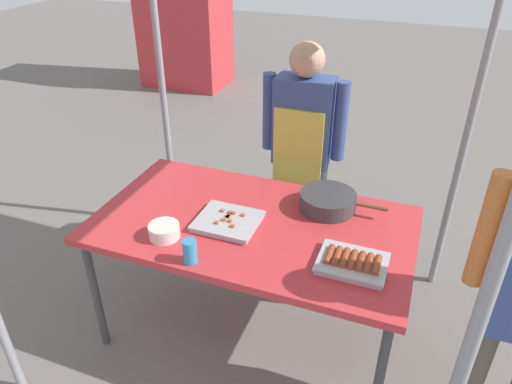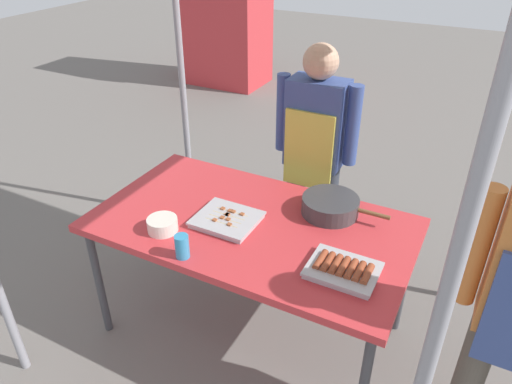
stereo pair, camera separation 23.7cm
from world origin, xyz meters
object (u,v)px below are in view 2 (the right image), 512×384
Objects in this scene: cooking_wok at (331,205)px; drink_cup_near_edge at (182,246)px; tray_meat_skewers at (227,220)px; condiment_bowl at (163,225)px; tray_grilled_sausages at (343,270)px; neighbor_stall_left at (224,4)px; vendor_woman at (315,146)px; stall_table at (251,230)px.

drink_cup_near_edge is (-0.47, -0.65, 0.01)m from cooking_wok.
condiment_bowl reaches higher than tray_meat_skewers.
tray_grilled_sausages is at bearing 6.39° from condiment_bowl.
drink_cup_near_edge is at bearing -61.61° from neighbor_stall_left.
drink_cup_near_edge reaches higher than cooking_wok.
condiment_bowl is at bearing -173.61° from tray_grilled_sausages.
drink_cup_near_edge is at bearing 80.47° from vendor_woman.
tray_meat_skewers is (-0.64, 0.11, -0.01)m from tray_grilled_sausages.
vendor_woman is at bearing 86.72° from stall_table.
stall_table is 0.45m from condiment_bowl.
tray_meat_skewers is at bearing -59.21° from neighbor_stall_left.
stall_table is 0.57m from tray_grilled_sausages.
neighbor_stall_left is (-2.34, 3.92, 0.25)m from tray_meat_skewers.
condiment_bowl is (-0.68, -0.52, -0.01)m from cooking_wok.
vendor_woman is (0.19, 1.13, 0.06)m from drink_cup_near_edge.
vendor_woman is at bearing 79.37° from tray_meat_skewers.
condiment_bowl reaches higher than tray_grilled_sausages.
cooking_wok is at bearing 53.93° from drink_cup_near_edge.
tray_grilled_sausages is at bearing -9.32° from tray_meat_skewers.
drink_cup_near_edge is 0.08× the size of vendor_woman.
cooking_wok is 4.55m from neighbor_stall_left.
cooking_wok is at bearing 116.48° from tray_grilled_sausages.
neighbor_stall_left is at bearing 126.51° from tray_grilled_sausages.
stall_table is 4.58m from neighbor_stall_left.
cooking_wok reaches higher than stall_table.
vendor_woman is (0.15, 0.80, 0.10)m from tray_meat_skewers.
tray_grilled_sausages is 0.48m from cooking_wok.
condiment_bowl is (-0.24, -0.20, 0.02)m from tray_meat_skewers.
tray_grilled_sausages is 0.20× the size of vendor_woman.
tray_grilled_sausages is at bearing 118.56° from vendor_woman.
tray_grilled_sausages is (0.54, -0.17, 0.07)m from stall_table.
condiment_bowl is at bearing 68.60° from vendor_woman.
drink_cup_near_edge is 0.06× the size of neighbor_stall_left.
condiment_bowl is at bearing -63.11° from neighbor_stall_left.
neighbor_stall_left is (-2.09, 4.12, 0.24)m from condiment_bowl.
neighbor_stall_left is at bearing -51.44° from vendor_woman.
vendor_woman is at bearing 68.60° from condiment_bowl.
tray_meat_skewers is at bearing 83.17° from drink_cup_near_edge.
drink_cup_near_edge is (-0.15, -0.39, 0.11)m from stall_table.
stall_table is 13.89× the size of drink_cup_near_edge.
vendor_woman is 3.99m from neighbor_stall_left.
drink_cup_near_edge is 4.83m from neighbor_stall_left.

